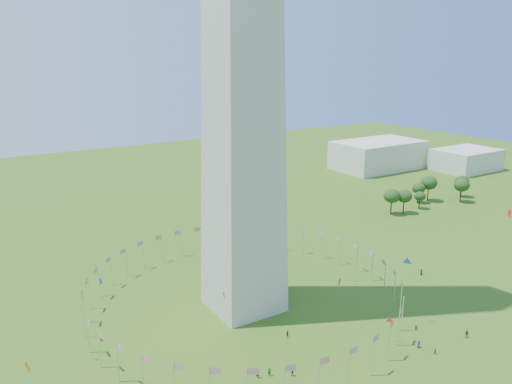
% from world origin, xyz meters
% --- Properties ---
extents(flag_ring, '(80.24, 80.24, 9.00)m').
position_xyz_m(flag_ring, '(-0.00, 50.00, 4.50)').
color(flag_ring, silver).
rests_on(flag_ring, ground).
extents(gov_building_east_a, '(50.00, 30.00, 16.00)m').
position_xyz_m(gov_building_east_a, '(150.00, 150.00, 8.00)').
color(gov_building_east_a, beige).
rests_on(gov_building_east_a, ground).
extents(gov_building_east_b, '(35.00, 25.00, 12.00)m').
position_xyz_m(gov_building_east_b, '(190.00, 120.00, 6.00)').
color(gov_building_east_b, beige).
rests_on(gov_building_east_b, ground).
extents(kites_aloft, '(107.34, 62.23, 33.22)m').
position_xyz_m(kites_aloft, '(9.83, 24.00, 14.86)').
color(kites_aloft, blue).
rests_on(kites_aloft, ground).
extents(tree_line_east, '(53.73, 16.07, 11.37)m').
position_xyz_m(tree_line_east, '(115.12, 85.27, 5.11)').
color(tree_line_east, '#29501A').
rests_on(tree_line_east, ground).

